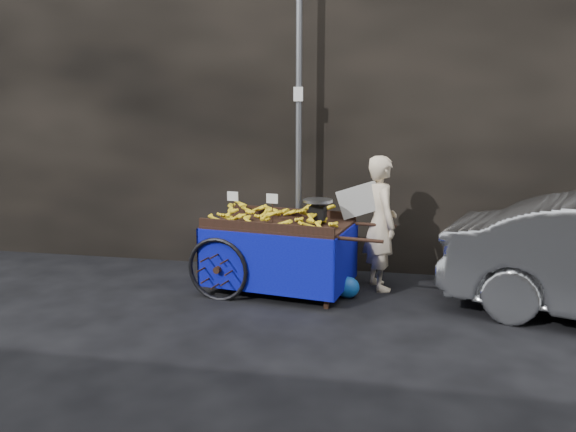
# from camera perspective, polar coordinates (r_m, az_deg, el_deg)

# --- Properties ---
(ground) EXTENTS (80.00, 80.00, 0.00)m
(ground) POSITION_cam_1_polar(r_m,az_deg,el_deg) (6.56, -3.61, -8.97)
(ground) COLOR black
(ground) RESTS_ON ground
(building_wall) EXTENTS (13.50, 2.00, 5.00)m
(building_wall) POSITION_cam_1_polar(r_m,az_deg,el_deg) (8.64, 3.31, 12.74)
(building_wall) COLOR black
(building_wall) RESTS_ON ground
(street_pole) EXTENTS (0.12, 0.10, 4.00)m
(street_pole) POSITION_cam_1_polar(r_m,az_deg,el_deg) (7.37, 1.11, 9.21)
(street_pole) COLOR slate
(street_pole) RESTS_ON ground
(banana_cart) EXTENTS (2.43, 1.39, 1.25)m
(banana_cart) POSITION_cam_1_polar(r_m,az_deg,el_deg) (6.84, -1.27, -1.35)
(banana_cart) COLOR black
(banana_cart) RESTS_ON ground
(vendor) EXTENTS (0.86, 0.71, 1.66)m
(vendor) POSITION_cam_1_polar(r_m,az_deg,el_deg) (7.00, 9.37, -0.70)
(vendor) COLOR beige
(vendor) RESTS_ON ground
(plastic_bag) EXTENTS (0.29, 0.23, 0.26)m
(plastic_bag) POSITION_cam_1_polar(r_m,az_deg,el_deg) (6.76, 6.07, -7.22)
(plastic_bag) COLOR #1755AC
(plastic_bag) RESTS_ON ground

